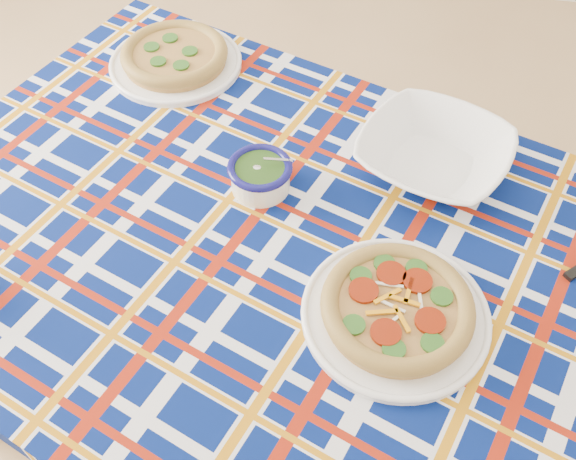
% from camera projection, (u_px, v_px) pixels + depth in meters
% --- Properties ---
extents(floor, '(4.00, 4.00, 0.00)m').
position_uv_depth(floor, '(143.00, 284.00, 2.11)').
color(floor, '#9C7950').
rests_on(floor, ground).
extents(dining_table, '(1.93, 1.56, 0.78)m').
position_uv_depth(dining_table, '(308.00, 284.00, 1.26)').
color(dining_table, brown).
rests_on(dining_table, floor).
extents(tablecloth, '(1.97, 1.60, 0.11)m').
position_uv_depth(tablecloth, '(308.00, 276.00, 1.24)').
color(tablecloth, '#041455').
rests_on(tablecloth, dining_table).
extents(main_focaccia_plate, '(0.46, 0.46, 0.07)m').
position_uv_depth(main_focaccia_plate, '(397.00, 307.00, 1.09)').
color(main_focaccia_plate, '#A7773B').
rests_on(main_focaccia_plate, tablecloth).
extents(pesto_bowl, '(0.15, 0.15, 0.08)m').
position_uv_depth(pesto_bowl, '(260.00, 174.00, 1.28)').
color(pesto_bowl, '#19350E').
rests_on(pesto_bowl, tablecloth).
extents(serving_bowl, '(0.39, 0.39, 0.07)m').
position_uv_depth(serving_bowl, '(434.00, 155.00, 1.32)').
color(serving_bowl, white).
rests_on(serving_bowl, tablecloth).
extents(second_focaccia_plate, '(0.44, 0.44, 0.06)m').
position_uv_depth(second_focaccia_plate, '(175.00, 55.00, 1.55)').
color(second_focaccia_plate, '#A7773B').
rests_on(second_focaccia_plate, tablecloth).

